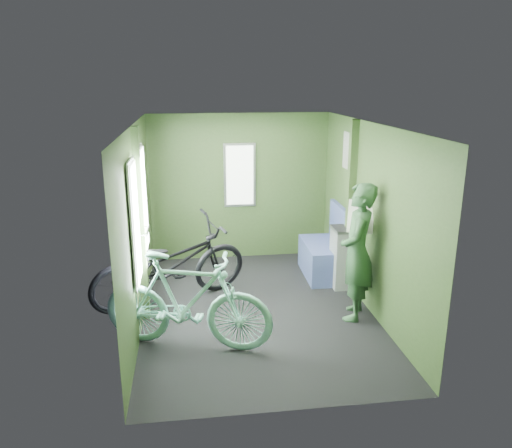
{
  "coord_description": "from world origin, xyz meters",
  "views": [
    {
      "loc": [
        -0.79,
        -5.66,
        2.8
      ],
      "look_at": [
        0.0,
        0.1,
        1.1
      ],
      "focal_mm": 35.0,
      "sensor_mm": 36.0,
      "label": 1
    }
  ],
  "objects_px": {
    "passenger": "(357,252)",
    "waste_box": "(342,257)",
    "bicycle_mint": "(189,348)",
    "bench_seat": "(325,255)",
    "bicycle_black": "(173,303)"
  },
  "relations": [
    {
      "from": "passenger",
      "to": "waste_box",
      "type": "bearing_deg",
      "value": -163.93
    },
    {
      "from": "waste_box",
      "to": "bicycle_mint",
      "type": "bearing_deg",
      "value": -146.51
    },
    {
      "from": "passenger",
      "to": "waste_box",
      "type": "height_order",
      "value": "passenger"
    },
    {
      "from": "passenger",
      "to": "bench_seat",
      "type": "distance_m",
      "value": 1.44
    },
    {
      "from": "waste_box",
      "to": "bench_seat",
      "type": "bearing_deg",
      "value": 104.59
    },
    {
      "from": "bicycle_mint",
      "to": "passenger",
      "type": "height_order",
      "value": "passenger"
    },
    {
      "from": "bicycle_mint",
      "to": "passenger",
      "type": "relative_size",
      "value": 1.1
    },
    {
      "from": "bicycle_mint",
      "to": "waste_box",
      "type": "distance_m",
      "value": 2.58
    },
    {
      "from": "bicycle_mint",
      "to": "bench_seat",
      "type": "height_order",
      "value": "bench_seat"
    },
    {
      "from": "bicycle_mint",
      "to": "waste_box",
      "type": "height_order",
      "value": "waste_box"
    },
    {
      "from": "bicycle_black",
      "to": "waste_box",
      "type": "distance_m",
      "value": 2.37
    },
    {
      "from": "bicycle_black",
      "to": "passenger",
      "type": "relative_size",
      "value": 1.26
    },
    {
      "from": "bicycle_black",
      "to": "bicycle_mint",
      "type": "bearing_deg",
      "value": 165.79
    },
    {
      "from": "waste_box",
      "to": "bench_seat",
      "type": "relative_size",
      "value": 0.83
    },
    {
      "from": "bicycle_black",
      "to": "waste_box",
      "type": "bearing_deg",
      "value": -107.49
    }
  ]
}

